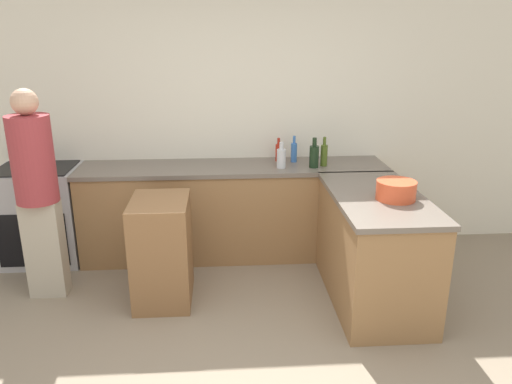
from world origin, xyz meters
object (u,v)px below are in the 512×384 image
object	(u,v)px
range_oven	(41,215)
water_bottle_blue	(294,152)
mixing_bowl	(396,190)
wine_bottle_dark	(314,156)
island_table	(162,251)
hot_sauce_bottle	(278,152)
olive_oil_bottle	(324,154)
vinegar_bottle_clear	(281,158)
person_by_range	(37,188)

from	to	relation	value
range_oven	water_bottle_blue	size ratio (longest dim) A/B	3.60
mixing_bowl	wine_bottle_dark	size ratio (longest dim) A/B	1.06
mixing_bowl	wine_bottle_dark	world-z (taller)	wine_bottle_dark
water_bottle_blue	island_table	bearing A→B (deg)	-141.72
range_oven	hot_sauce_bottle	distance (m)	2.32
olive_oil_bottle	wine_bottle_dark	bearing A→B (deg)	-154.20
water_bottle_blue	olive_oil_bottle	distance (m)	0.31
range_oven	mixing_bowl	distance (m)	3.22
vinegar_bottle_clear	mixing_bowl	bearing A→B (deg)	-51.46
olive_oil_bottle	range_oven	bearing A→B (deg)	178.60
person_by_range	wine_bottle_dark	bearing A→B (deg)	13.85
vinegar_bottle_clear	person_by_range	size ratio (longest dim) A/B	0.14
olive_oil_bottle	wine_bottle_dark	world-z (taller)	wine_bottle_dark
olive_oil_bottle	vinegar_bottle_clear	distance (m)	0.41
mixing_bowl	olive_oil_bottle	size ratio (longest dim) A/B	1.08
olive_oil_bottle	hot_sauce_bottle	size ratio (longest dim) A/B	1.22
mixing_bowl	hot_sauce_bottle	distance (m)	1.41
mixing_bowl	hot_sauce_bottle	size ratio (longest dim) A/B	1.31
range_oven	olive_oil_bottle	bearing A→B (deg)	-1.40
range_oven	olive_oil_bottle	xyz separation A→B (m)	(2.65, -0.06, 0.55)
island_table	wine_bottle_dark	xyz separation A→B (m)	(1.34, 0.72, 0.58)
hot_sauce_bottle	person_by_range	world-z (taller)	person_by_range
person_by_range	island_table	bearing A→B (deg)	-8.94
water_bottle_blue	person_by_range	distance (m)	2.28
island_table	hot_sauce_bottle	size ratio (longest dim) A/B	3.80
range_oven	person_by_range	distance (m)	0.87
wine_bottle_dark	person_by_range	size ratio (longest dim) A/B	0.16
island_table	person_by_range	size ratio (longest dim) A/B	0.50
water_bottle_blue	person_by_range	size ratio (longest dim) A/B	0.15
olive_oil_bottle	person_by_range	xyz separation A→B (m)	(-2.40, -0.62, -0.08)
range_oven	olive_oil_bottle	world-z (taller)	olive_oil_bottle
island_table	mixing_bowl	xyz separation A→B (m)	(1.79, -0.22, 0.54)
island_table	water_bottle_blue	world-z (taller)	water_bottle_blue
wine_bottle_dark	island_table	bearing A→B (deg)	-151.78
hot_sauce_bottle	wine_bottle_dark	bearing A→B (deg)	-40.97
range_oven	olive_oil_bottle	size ratio (longest dim) A/B	3.32
island_table	hot_sauce_bottle	world-z (taller)	hot_sauce_bottle
wine_bottle_dark	person_by_range	world-z (taller)	person_by_range
wine_bottle_dark	person_by_range	xyz separation A→B (m)	(-2.30, -0.57, -0.08)
mixing_bowl	vinegar_bottle_clear	xyz separation A→B (m)	(-0.75, 0.94, 0.02)
water_bottle_blue	person_by_range	world-z (taller)	person_by_range
range_oven	mixing_bowl	bearing A→B (deg)	-19.32
vinegar_bottle_clear	hot_sauce_bottle	world-z (taller)	vinegar_bottle_clear
range_oven	island_table	bearing A→B (deg)	-34.40
mixing_bowl	water_bottle_blue	distance (m)	1.30
island_table	hot_sauce_bottle	distance (m)	1.53
island_table	olive_oil_bottle	xyz separation A→B (m)	(1.44, 0.77, 0.58)
person_by_range	mixing_bowl	bearing A→B (deg)	-7.70
range_oven	island_table	world-z (taller)	range_oven
wine_bottle_dark	hot_sauce_bottle	xyz separation A→B (m)	(-0.30, 0.26, -0.02)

